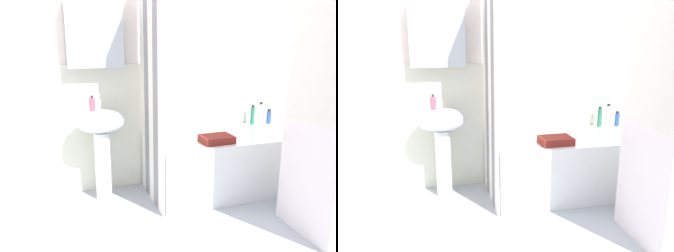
{
  "view_description": "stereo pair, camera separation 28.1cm",
  "coord_description": "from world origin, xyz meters",
  "views": [
    {
      "loc": [
        -1.22,
        -1.83,
        1.4
      ],
      "look_at": [
        -0.36,
        0.76,
        0.71
      ],
      "focal_mm": 35.76,
      "sensor_mm": 36.0,
      "label": 1
    },
    {
      "loc": [
        -0.95,
        -1.91,
        1.4
      ],
      "look_at": [
        -0.36,
        0.76,
        0.71
      ],
      "focal_mm": 35.76,
      "sensor_mm": 36.0,
      "label": 2
    }
  ],
  "objects": [
    {
      "name": "ground_plane",
      "position": [
        0.0,
        0.0,
        -0.02
      ],
      "size": [
        4.8,
        5.6,
        0.04
      ],
      "primitive_type": "cube",
      "color": "#ACB5C0"
    },
    {
      "name": "wall_back_tiled",
      "position": [
        -0.05,
        1.26,
        1.14
      ],
      "size": [
        3.6,
        0.18,
        2.4
      ],
      "color": "white",
      "rests_on": "ground_plane"
    },
    {
      "name": "sink",
      "position": [
        -0.89,
        1.03,
        0.61
      ],
      "size": [
        0.44,
        0.34,
        0.83
      ],
      "color": "white",
      "rests_on": "ground_plane"
    },
    {
      "name": "faucet",
      "position": [
        -0.89,
        1.11,
        0.89
      ],
      "size": [
        0.03,
        0.12,
        0.12
      ],
      "color": "silver",
      "rests_on": "sink"
    },
    {
      "name": "soap_dispenser",
      "position": [
        -0.95,
        1.03,
        0.88
      ],
      "size": [
        0.05,
        0.05,
        0.13
      ],
      "color": "#CA526E",
      "rests_on": "sink"
    },
    {
      "name": "bathtub",
      "position": [
        0.27,
        0.87,
        0.27
      ],
      "size": [
        1.46,
        0.7,
        0.54
      ],
      "primitive_type": "cube",
      "color": "white",
      "rests_on": "ground_plane"
    },
    {
      "name": "shower_curtain",
      "position": [
        -0.48,
        0.87,
        1.0
      ],
      "size": [
        0.01,
        0.7,
        2.0
      ],
      "color": "white",
      "rests_on": "ground_plane"
    },
    {
      "name": "conditioner_bottle",
      "position": [
        0.9,
        1.14,
        0.62
      ],
      "size": [
        0.05,
        0.05,
        0.16
      ],
      "color": "#294F96",
      "rests_on": "bathtub"
    },
    {
      "name": "lotion_bottle",
      "position": [
        0.8,
        1.15,
        0.66
      ],
      "size": [
        0.05,
        0.05,
        0.24
      ],
      "color": "white",
      "rests_on": "bathtub"
    },
    {
      "name": "body_wash_bottle",
      "position": [
        0.71,
        1.15,
        0.64
      ],
      "size": [
        0.04,
        0.04,
        0.21
      ],
      "color": "#237456",
      "rests_on": "bathtub"
    },
    {
      "name": "towel_folded",
      "position": [
        0.05,
        0.68,
        0.58
      ],
      "size": [
        0.28,
        0.2,
        0.06
      ],
      "primitive_type": "cube",
      "rotation": [
        0.0,
        0.0,
        0.02
      ],
      "color": "maroon",
      "rests_on": "bathtub"
    }
  ]
}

